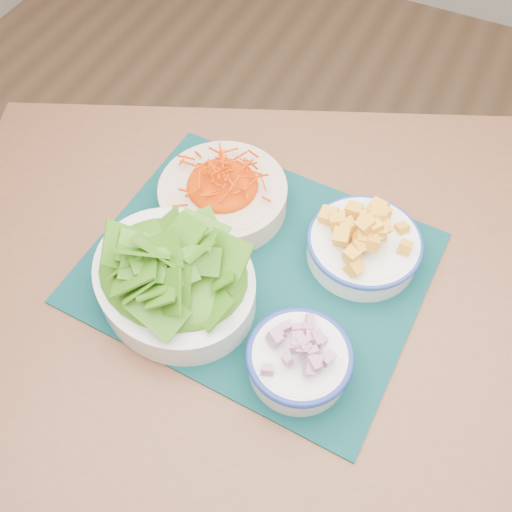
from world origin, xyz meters
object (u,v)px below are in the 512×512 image
(table, at_px, (300,309))
(onion_bowl, at_px, (299,358))
(squash_bowl, at_px, (365,240))
(placemat, at_px, (256,267))
(lettuce_bowl, at_px, (173,274))
(carrot_bowl, at_px, (223,190))

(table, bearing_deg, onion_bowl, -93.47)
(table, xyz_separation_m, squash_bowl, (0.07, 0.08, 0.14))
(placemat, xyz_separation_m, onion_bowl, (0.13, -0.13, 0.04))
(squash_bowl, bearing_deg, lettuce_bowl, -140.75)
(table, relative_size, placemat, 2.71)
(lettuce_bowl, bearing_deg, table, 55.99)
(placemat, height_order, onion_bowl, onion_bowl)
(lettuce_bowl, bearing_deg, onion_bowl, 13.26)
(lettuce_bowl, xyz_separation_m, onion_bowl, (0.22, -0.04, -0.02))
(table, distance_m, squash_bowl, 0.18)
(onion_bowl, bearing_deg, table, 109.96)
(placemat, height_order, lettuce_bowl, lettuce_bowl)
(placemat, relative_size, squash_bowl, 2.24)
(placemat, bearing_deg, carrot_bowl, 141.87)
(squash_bowl, distance_m, onion_bowl, 0.23)
(lettuce_bowl, bearing_deg, placemat, 69.66)
(table, relative_size, lettuce_bowl, 4.20)
(carrot_bowl, distance_m, lettuce_bowl, 0.19)
(placemat, bearing_deg, squash_bowl, 35.34)
(table, height_order, carrot_bowl, carrot_bowl)
(carrot_bowl, xyz_separation_m, lettuce_bowl, (0.02, -0.19, 0.01))
(carrot_bowl, distance_m, squash_bowl, 0.25)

